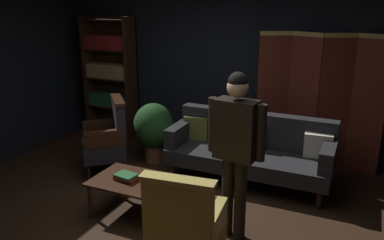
# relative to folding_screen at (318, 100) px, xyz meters

# --- Properties ---
(ground_plane) EXTENTS (10.00, 10.00, 0.00)m
(ground_plane) POSITION_rel_folding_screen_xyz_m (-1.25, -2.29, -0.99)
(ground_plane) COLOR black
(back_wall) EXTENTS (7.20, 0.10, 2.80)m
(back_wall) POSITION_rel_folding_screen_xyz_m (-1.25, 0.16, 0.41)
(back_wall) COLOR black
(back_wall) RESTS_ON ground_plane
(folding_screen) EXTENTS (1.70, 0.29, 1.90)m
(folding_screen) POSITION_rel_folding_screen_xyz_m (0.00, 0.00, 0.00)
(folding_screen) COLOR #5B2319
(folding_screen) RESTS_ON ground_plane
(bookshelf) EXTENTS (0.90, 0.32, 2.05)m
(bookshelf) POSITION_rel_folding_screen_xyz_m (-3.40, -0.10, 0.10)
(bookshelf) COLOR black
(bookshelf) RESTS_ON ground_plane
(velvet_couch) EXTENTS (2.12, 0.78, 0.88)m
(velvet_couch) POSITION_rel_folding_screen_xyz_m (-0.70, -0.84, -0.53)
(velvet_couch) COLOR black
(velvet_couch) RESTS_ON ground_plane
(coffee_table) EXTENTS (1.00, 0.64, 0.42)m
(coffee_table) POSITION_rel_folding_screen_xyz_m (-1.58, -2.23, -0.61)
(coffee_table) COLOR black
(coffee_table) RESTS_ON ground_plane
(armchair_gilt_accent) EXTENTS (0.64, 0.63, 1.04)m
(armchair_gilt_accent) POSITION_rel_folding_screen_xyz_m (-0.64, -2.98, -0.50)
(armchair_gilt_accent) COLOR tan
(armchair_gilt_accent) RESTS_ON ground_plane
(armchair_wing_left) EXTENTS (0.81, 0.82, 1.04)m
(armchair_wing_left) POSITION_rel_folding_screen_xyz_m (-2.57, -1.38, -0.50)
(armchair_wing_left) COLOR black
(armchair_wing_left) RESTS_ON ground_plane
(standing_figure) EXTENTS (0.59, 0.26, 1.70)m
(standing_figure) POSITION_rel_folding_screen_xyz_m (-0.48, -2.18, 0.04)
(standing_figure) COLOR black
(standing_figure) RESTS_ON ground_plane
(potted_plant) EXTENTS (0.59, 0.59, 0.88)m
(potted_plant) POSITION_rel_folding_screen_xyz_m (-2.18, -0.81, -0.48)
(potted_plant) COLOR brown
(potted_plant) RESTS_ON ground_plane
(book_red_leather) EXTENTS (0.25, 0.16, 0.04)m
(book_red_leather) POSITION_rel_folding_screen_xyz_m (-1.70, -2.26, -0.55)
(book_red_leather) COLOR maroon
(book_red_leather) RESTS_ON coffee_table
(book_green_cloth) EXTENTS (0.25, 0.21, 0.03)m
(book_green_cloth) POSITION_rel_folding_screen_xyz_m (-1.70, -2.26, -0.51)
(book_green_cloth) COLOR #1E4C28
(book_green_cloth) RESTS_ON book_red_leather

